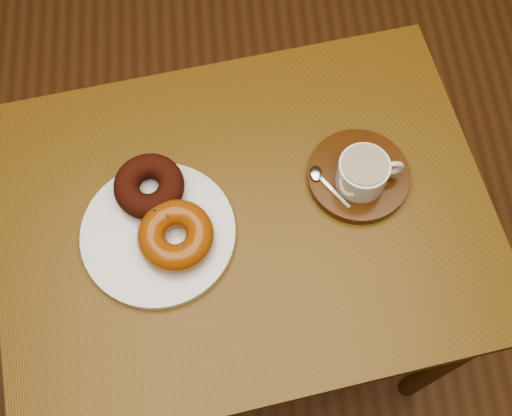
{
  "coord_description": "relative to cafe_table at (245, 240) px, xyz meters",
  "views": [
    {
      "loc": [
        0.05,
        -0.11,
        1.72
      ],
      "look_at": [
        0.08,
        0.3,
        0.78
      ],
      "focal_mm": 45.0,
      "sensor_mm": 36.0,
      "label": 1
    }
  ],
  "objects": [
    {
      "name": "cafe_table",
      "position": [
        0.0,
        0.0,
        0.0
      ],
      "size": [
        0.88,
        0.71,
        0.76
      ],
      "rotation": [
        0.0,
        0.0,
        0.14
      ],
      "color": "brown",
      "rests_on": "ground"
    },
    {
      "name": "donut_cinnamon",
      "position": [
        -0.15,
        0.05,
        0.16
      ],
      "size": [
        0.15,
        0.15,
        0.04
      ],
      "primitive_type": "torus",
      "rotation": [
        0.0,
        0.0,
        0.49
      ],
      "color": "#38120B",
      "rests_on": "donut_plate"
    },
    {
      "name": "saucer",
      "position": [
        0.19,
        0.05,
        0.13
      ],
      "size": [
        0.21,
        0.21,
        0.02
      ],
      "primitive_type": "cylinder",
      "rotation": [
        0.0,
        0.0,
        0.25
      ],
      "color": "#3C1D08",
      "rests_on": "cafe_table"
    },
    {
      "name": "coffee_cup",
      "position": [
        0.2,
        0.04,
        0.17
      ],
      "size": [
        0.11,
        0.08,
        0.06
      ],
      "rotation": [
        0.0,
        0.0,
        0.06
      ],
      "color": "silver",
      "rests_on": "saucer"
    },
    {
      "name": "donut_caramel",
      "position": [
        -0.11,
        -0.04,
        0.16
      ],
      "size": [
        0.13,
        0.13,
        0.04
      ],
      "rotation": [
        0.0,
        0.0,
        0.09
      ],
      "color": "#964A10",
      "rests_on": "donut_plate"
    },
    {
      "name": "teaspoon",
      "position": [
        0.13,
        0.05,
        0.14
      ],
      "size": [
        0.06,
        0.08,
        0.01
      ],
      "rotation": [
        0.0,
        0.0,
        0.61
      ],
      "color": "silver",
      "rests_on": "saucer"
    },
    {
      "name": "donut_plate",
      "position": [
        -0.14,
        -0.03,
        0.13
      ],
      "size": [
        0.34,
        0.34,
        0.02
      ],
      "primitive_type": "cylinder",
      "rotation": [
        0.0,
        0.0,
        0.51
      ],
      "color": "silver",
      "rests_on": "cafe_table"
    }
  ]
}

